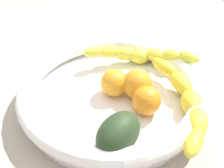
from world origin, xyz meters
TOP-DOWN VIEW (x-y plane):
  - kitchen_counter at (0.00, 0.00)cm, footprint 120.00×120.00cm
  - fruit_bowl at (0.00, 0.00)cm, footprint 36.07×36.07cm
  - banana_draped_left at (-11.96, 0.64)cm, footprint 11.46×22.92cm
  - banana_draped_right at (-2.35, 13.87)cm, footprint 21.73×15.93cm
  - orange_front at (-0.91, -0.18)cm, footprint 5.33×5.33cm
  - orange_mid_left at (0.91, 7.44)cm, footprint 5.32×5.32cm
  - orange_mid_right at (-2.37, 4.12)cm, footprint 5.71×5.71cm
  - avocado_dark at (10.39, 6.66)cm, footprint 9.64×7.28cm

SIDE VIEW (x-z plane):
  - kitchen_counter at x=0.00cm, z-range 0.00..3.00cm
  - fruit_bowl at x=0.00cm, z-range 3.08..8.48cm
  - banana_draped_right at x=-2.35cm, z-range 5.24..9.84cm
  - orange_mid_left at x=0.91cm, z-range 4.92..10.24cm
  - orange_front at x=-0.91cm, z-range 4.92..10.25cm
  - banana_draped_left at x=-11.96cm, z-range 5.15..10.26cm
  - orange_mid_right at x=-2.37cm, z-range 4.92..10.63cm
  - avocado_dark at x=10.39cm, z-range 4.80..11.05cm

